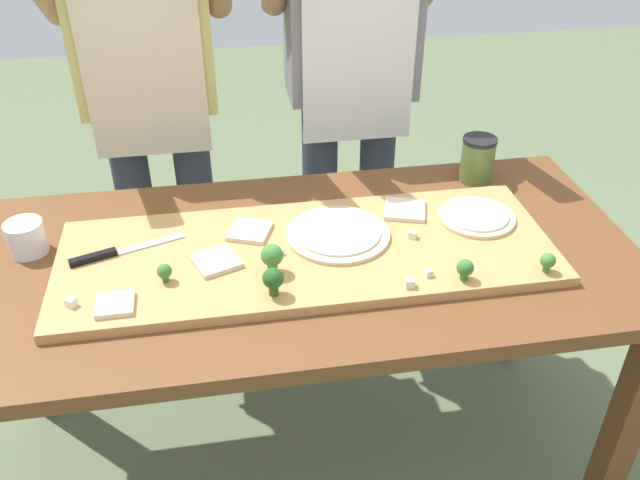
% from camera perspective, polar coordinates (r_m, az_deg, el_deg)
% --- Properties ---
extents(ground_plane, '(8.00, 8.00, 0.00)m').
position_cam_1_polar(ground_plane, '(2.17, -1.65, -17.95)').
color(ground_plane, '#60704C').
extents(prep_table, '(1.69, 0.79, 0.77)m').
position_cam_1_polar(prep_table, '(1.70, -2.01, -3.96)').
color(prep_table, brown).
rests_on(prep_table, ground).
extents(cutting_board, '(1.19, 0.44, 0.03)m').
position_cam_1_polar(cutting_board, '(1.62, -1.08, -1.10)').
color(cutting_board, tan).
rests_on(cutting_board, prep_table).
extents(chefs_knife, '(0.27, 0.11, 0.02)m').
position_cam_1_polar(chefs_knife, '(1.66, -17.39, -1.08)').
color(chefs_knife, '#B7BABF').
rests_on(chefs_knife, cutting_board).
extents(pizza_whole_cheese_artichoke, '(0.26, 0.26, 0.02)m').
position_cam_1_polar(pizza_whole_cheese_artichoke, '(1.65, 1.54, 0.57)').
color(pizza_whole_cheese_artichoke, beige).
rests_on(pizza_whole_cheese_artichoke, cutting_board).
extents(pizza_whole_white_garlic, '(0.20, 0.20, 0.02)m').
position_cam_1_polar(pizza_whole_white_garlic, '(1.76, 13.21, 1.99)').
color(pizza_whole_white_garlic, beige).
rests_on(pizza_whole_white_garlic, cutting_board).
extents(pizza_slice_near_left, '(0.08, 0.08, 0.01)m').
position_cam_1_polar(pizza_slice_near_left, '(1.50, -17.11, -5.28)').
color(pizza_slice_near_left, beige).
rests_on(pizza_slice_near_left, cutting_board).
extents(pizza_slice_far_right, '(0.13, 0.13, 0.01)m').
position_cam_1_polar(pizza_slice_far_right, '(1.67, -6.04, 0.77)').
color(pizza_slice_far_right, beige).
rests_on(pizza_slice_far_right, cutting_board).
extents(pizza_slice_far_left, '(0.13, 0.13, 0.01)m').
position_cam_1_polar(pizza_slice_far_left, '(1.58, -8.88, -1.79)').
color(pizza_slice_far_left, beige).
rests_on(pizza_slice_far_left, cutting_board).
extents(pizza_slice_center, '(0.13, 0.13, 0.01)m').
position_cam_1_polar(pizza_slice_center, '(1.76, 7.26, 2.59)').
color(pizza_slice_center, beige).
rests_on(pizza_slice_center, cutting_board).
extents(broccoli_floret_back_left, '(0.05, 0.05, 0.07)m').
position_cam_1_polar(broccoli_floret_back_left, '(1.45, -4.03, -3.37)').
color(broccoli_floret_back_left, '#2C5915').
rests_on(broccoli_floret_back_left, cutting_board).
extents(broccoli_floret_back_mid, '(0.04, 0.04, 0.05)m').
position_cam_1_polar(broccoli_floret_back_mid, '(1.60, 18.89, -1.72)').
color(broccoli_floret_back_mid, '#487A23').
rests_on(broccoli_floret_back_mid, cutting_board).
extents(broccoli_floret_front_right, '(0.04, 0.04, 0.05)m').
position_cam_1_polar(broccoli_floret_front_right, '(1.53, 12.29, -2.39)').
color(broccoli_floret_front_right, '#3F7220').
rests_on(broccoli_floret_front_right, cutting_board).
extents(broccoli_floret_center_left, '(0.05, 0.05, 0.07)m').
position_cam_1_polar(broccoli_floret_center_left, '(1.51, -4.13, -1.40)').
color(broccoli_floret_center_left, '#487A23').
rests_on(broccoli_floret_center_left, cutting_board).
extents(broccoli_floret_center_right, '(0.03, 0.03, 0.04)m').
position_cam_1_polar(broccoli_floret_center_right, '(1.53, -13.16, -2.66)').
color(broccoli_floret_center_right, '#3F7220').
rests_on(broccoli_floret_center_right, cutting_board).
extents(cheese_crumble_a, '(0.02, 0.02, 0.01)m').
position_cam_1_polar(cheese_crumble_a, '(1.59, -3.37, -1.03)').
color(cheese_crumble_a, white).
rests_on(cheese_crumble_a, cutting_board).
extents(cheese_crumble_b, '(0.02, 0.02, 0.02)m').
position_cam_1_polar(cheese_crumble_b, '(1.50, 7.68, -3.66)').
color(cheese_crumble_b, silver).
rests_on(cheese_crumble_b, cutting_board).
extents(cheese_crumble_c, '(0.02, 0.02, 0.02)m').
position_cam_1_polar(cheese_crumble_c, '(1.66, 7.95, 0.46)').
color(cheese_crumble_c, silver).
rests_on(cheese_crumble_c, cutting_board).
extents(cheese_crumble_d, '(0.03, 0.03, 0.02)m').
position_cam_1_polar(cheese_crumble_d, '(1.53, -20.51, -5.00)').
color(cheese_crumble_d, white).
rests_on(cheese_crumble_d, cutting_board).
extents(cheese_crumble_e, '(0.02, 0.02, 0.02)m').
position_cam_1_polar(cheese_crumble_e, '(1.54, 9.26, -2.77)').
color(cheese_crumble_e, silver).
rests_on(cheese_crumble_e, cutting_board).
extents(flour_cup, '(0.09, 0.09, 0.08)m').
position_cam_1_polar(flour_cup, '(1.77, -23.78, 0.05)').
color(flour_cup, white).
rests_on(flour_cup, prep_table).
extents(sauce_jar, '(0.10, 0.10, 0.13)m').
position_cam_1_polar(sauce_jar, '(1.97, 13.32, 6.74)').
color(sauce_jar, '#517033').
rests_on(sauce_jar, prep_table).
extents(cook_left, '(0.54, 0.39, 1.67)m').
position_cam_1_polar(cook_left, '(2.12, -14.51, 13.37)').
color(cook_left, '#333847').
rests_on(cook_left, ground).
extents(cook_right, '(0.54, 0.39, 1.67)m').
position_cam_1_polar(cook_right, '(2.15, 2.74, 14.72)').
color(cook_right, '#333847').
rests_on(cook_right, ground).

